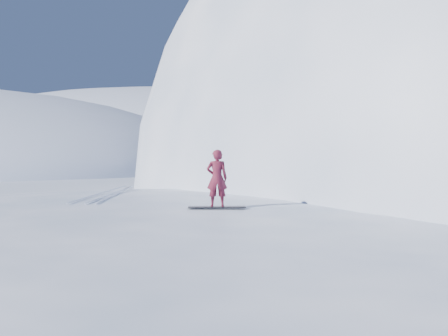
% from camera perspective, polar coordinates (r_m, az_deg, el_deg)
% --- Properties ---
extents(ground, '(400.00, 400.00, 0.00)m').
position_cam_1_polar(ground, '(14.97, -13.00, -13.79)').
color(ground, white).
rests_on(ground, ground).
extents(near_ridge, '(36.00, 28.00, 4.80)m').
position_cam_1_polar(near_ridge, '(17.32, -5.67, -11.41)').
color(near_ridge, white).
rests_on(near_ridge, ground).
extents(peak_shoulder, '(28.00, 24.00, 18.00)m').
position_cam_1_polar(peak_shoulder, '(33.50, 18.55, -4.54)').
color(peak_shoulder, white).
rests_on(peak_shoulder, ground).
extents(far_ridge_c, '(140.00, 90.00, 36.00)m').
position_cam_1_polar(far_ridge_c, '(131.41, -8.68, 1.09)').
color(far_ridge_c, white).
rests_on(far_ridge_c, ground).
extents(wind_bumps, '(16.00, 14.40, 1.00)m').
position_cam_1_polar(wind_bumps, '(17.05, -11.68, -11.69)').
color(wind_bumps, white).
rests_on(wind_bumps, ground).
extents(snowboard, '(1.70, 0.70, 0.03)m').
position_cam_1_polar(snowboard, '(14.52, -0.81, -4.49)').
color(snowboard, black).
rests_on(snowboard, near_ridge).
extents(snowboarder, '(0.68, 0.53, 1.66)m').
position_cam_1_polar(snowboarder, '(14.44, -0.82, -1.17)').
color(snowboarder, maroon).
rests_on(snowboarder, snowboard).
extents(board_tracks, '(1.61, 5.97, 0.04)m').
position_cam_1_polar(board_tracks, '(18.92, -12.91, -2.80)').
color(board_tracks, silver).
rests_on(board_tracks, ground).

